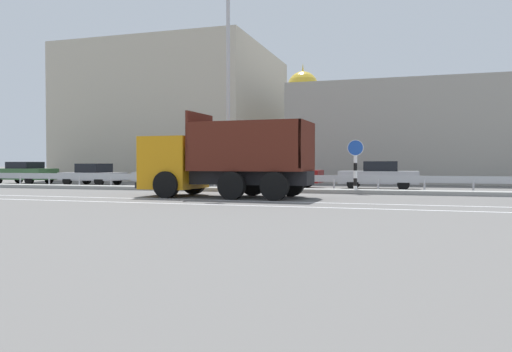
# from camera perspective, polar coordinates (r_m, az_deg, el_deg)

# --- Properties ---
(ground_plane) EXTENTS (320.00, 320.00, 0.00)m
(ground_plane) POSITION_cam_1_polar(r_m,az_deg,el_deg) (20.66, 1.61, -2.29)
(ground_plane) COLOR #605E5B
(lane_strip_0) EXTENTS (62.16, 0.16, 0.01)m
(lane_strip_0) POSITION_cam_1_polar(r_m,az_deg,el_deg) (18.29, -5.27, -2.76)
(lane_strip_0) COLOR silver
(lane_strip_0) RESTS_ON ground_plane
(lane_strip_1) EXTENTS (62.16, 0.16, 0.01)m
(lane_strip_1) POSITION_cam_1_polar(r_m,az_deg,el_deg) (16.65, -7.66, -3.19)
(lane_strip_1) COLOR silver
(lane_strip_1) RESTS_ON ground_plane
(median_island) EXTENTS (34.19, 1.10, 0.18)m
(median_island) POSITION_cam_1_polar(r_m,az_deg,el_deg) (23.27, 3.43, -1.65)
(median_island) COLOR gray
(median_island) RESTS_ON ground_plane
(median_guardrail) EXTENTS (62.16, 0.09, 0.78)m
(median_guardrail) POSITION_cam_1_polar(r_m,az_deg,el_deg) (24.52, 4.16, -0.37)
(median_guardrail) COLOR #9EA0A5
(median_guardrail) RESTS_ON ground_plane
(dump_truck) EXTENTS (6.92, 2.88, 3.38)m
(dump_truck) POSITION_cam_1_polar(r_m,az_deg,el_deg) (20.26, -5.62, 1.19)
(dump_truck) COLOR orange
(dump_truck) RESTS_ON ground_plane
(median_road_sign) EXTENTS (0.72, 0.16, 2.40)m
(median_road_sign) POSITION_cam_1_polar(r_m,az_deg,el_deg) (22.69, 11.29, 1.20)
(median_road_sign) COLOR white
(median_road_sign) RESTS_ON ground_plane
(street_lamp_1) EXTENTS (0.71, 2.15, 10.66)m
(street_lamp_1) POSITION_cam_1_polar(r_m,az_deg,el_deg) (24.37, -3.30, 12.03)
(street_lamp_1) COLOR #ADADB2
(street_lamp_1) RESTS_ON ground_plane
(parked_car_1) EXTENTS (4.26, 2.06, 1.45)m
(parked_car_1) POSITION_cam_1_polar(r_m,az_deg,el_deg) (36.01, -24.99, 0.35)
(parked_car_1) COLOR #335B33
(parked_car_1) RESTS_ON ground_plane
(parked_car_2) EXTENTS (3.96, 2.15, 1.34)m
(parked_car_2) POSITION_cam_1_polar(r_m,az_deg,el_deg) (32.62, -18.13, 0.20)
(parked_car_2) COLOR #A3A3A8
(parked_car_2) RESTS_ON ground_plane
(parked_car_3) EXTENTS (4.44, 2.06, 1.28)m
(parked_car_3) POSITION_cam_1_polar(r_m,az_deg,el_deg) (29.98, -9.48, 0.13)
(parked_car_3) COLOR #A3A3A8
(parked_car_3) RESTS_ON ground_plane
(parked_car_4) EXTENTS (4.76, 1.97, 1.43)m
(parked_car_4) POSITION_cam_1_polar(r_m,az_deg,el_deg) (27.75, 2.55, 0.18)
(parked_car_4) COLOR maroon
(parked_car_4) RESTS_ON ground_plane
(parked_car_5) EXTENTS (4.08, 2.11, 1.46)m
(parked_car_5) POSITION_cam_1_polar(r_m,az_deg,el_deg) (26.77, 13.84, 0.10)
(parked_car_5) COLOR #A3A3A8
(parked_car_5) RESTS_ON ground_plane
(background_building_0) EXTENTS (15.79, 14.66, 10.86)m
(background_building_0) POSITION_cam_1_polar(r_m,az_deg,el_deg) (44.42, -8.78, 6.70)
(background_building_0) COLOR #B7AD99
(background_building_0) RESTS_ON ground_plane
(background_building_1) EXTENTS (23.71, 14.69, 6.78)m
(background_building_1) POSITION_cam_1_polar(r_m,az_deg,el_deg) (40.24, 22.58, 4.25)
(background_building_1) COLOR gray
(background_building_1) RESTS_ON ground_plane
(church_tower) EXTENTS (3.60, 3.60, 11.91)m
(church_tower) POSITION_cam_1_polar(r_m,az_deg,el_deg) (53.06, 5.36, 5.79)
(church_tower) COLOR silver
(church_tower) RESTS_ON ground_plane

